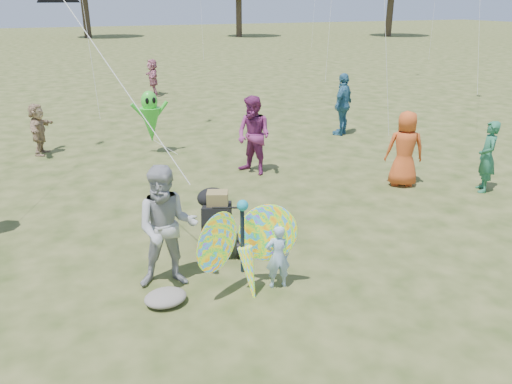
{
  "coord_description": "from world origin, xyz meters",
  "views": [
    {
      "loc": [
        -3.11,
        -5.45,
        4.02
      ],
      "look_at": [
        -0.2,
        1.5,
        1.1
      ],
      "focal_mm": 35.0,
      "sensor_mm": 36.0,
      "label": 1
    }
  ],
  "objects_px": {
    "adult_man": "(167,228)",
    "butterfly_kite": "(245,249)",
    "crowd_e": "(254,136)",
    "alien_kite": "(151,119)",
    "crowd_a": "(405,149)",
    "crowd_c": "(343,104)",
    "jogging_stroller": "(216,217)",
    "crowd_j": "(153,77)",
    "crowd_d": "(38,129)",
    "crowd_f": "(487,157)",
    "child_girl": "(278,256)"
  },
  "relations": [
    {
      "from": "crowd_a",
      "to": "crowd_d",
      "type": "relative_size",
      "value": 1.22
    },
    {
      "from": "crowd_f",
      "to": "adult_man",
      "type": "bearing_deg",
      "value": -48.26
    },
    {
      "from": "crowd_a",
      "to": "crowd_c",
      "type": "height_order",
      "value": "crowd_c"
    },
    {
      "from": "adult_man",
      "to": "child_girl",
      "type": "bearing_deg",
      "value": -10.71
    },
    {
      "from": "child_girl",
      "to": "crowd_c",
      "type": "height_order",
      "value": "crowd_c"
    },
    {
      "from": "child_girl",
      "to": "crowd_c",
      "type": "bearing_deg",
      "value": -117.27
    },
    {
      "from": "crowd_e",
      "to": "jogging_stroller",
      "type": "distance_m",
      "value": 4.08
    },
    {
      "from": "crowd_e",
      "to": "crowd_f",
      "type": "bearing_deg",
      "value": 25.63
    },
    {
      "from": "jogging_stroller",
      "to": "alien_kite",
      "type": "distance_m",
      "value": 6.15
    },
    {
      "from": "adult_man",
      "to": "butterfly_kite",
      "type": "height_order",
      "value": "adult_man"
    },
    {
      "from": "crowd_a",
      "to": "crowd_e",
      "type": "bearing_deg",
      "value": -9.52
    },
    {
      "from": "adult_man",
      "to": "crowd_e",
      "type": "relative_size",
      "value": 0.98
    },
    {
      "from": "crowd_j",
      "to": "butterfly_kite",
      "type": "relative_size",
      "value": 0.9
    },
    {
      "from": "crowd_a",
      "to": "crowd_e",
      "type": "relative_size",
      "value": 0.91
    },
    {
      "from": "child_girl",
      "to": "crowd_c",
      "type": "xyz_separation_m",
      "value": [
        5.68,
        7.39,
        0.45
      ]
    },
    {
      "from": "crowd_a",
      "to": "butterfly_kite",
      "type": "bearing_deg",
      "value": 56.48
    },
    {
      "from": "child_girl",
      "to": "alien_kite",
      "type": "distance_m",
      "value": 7.63
    },
    {
      "from": "crowd_c",
      "to": "jogging_stroller",
      "type": "bearing_deg",
      "value": 8.24
    },
    {
      "from": "crowd_c",
      "to": "crowd_j",
      "type": "distance_m",
      "value": 10.09
    },
    {
      "from": "jogging_stroller",
      "to": "crowd_a",
      "type": "bearing_deg",
      "value": 37.79
    },
    {
      "from": "crowd_d",
      "to": "crowd_e",
      "type": "bearing_deg",
      "value": -108.3
    },
    {
      "from": "child_girl",
      "to": "crowd_c",
      "type": "distance_m",
      "value": 9.33
    },
    {
      "from": "crowd_j",
      "to": "alien_kite",
      "type": "relative_size",
      "value": 0.9
    },
    {
      "from": "jogging_stroller",
      "to": "alien_kite",
      "type": "xyz_separation_m",
      "value": [
        0.18,
        6.14,
        0.36
      ]
    },
    {
      "from": "crowd_d",
      "to": "alien_kite",
      "type": "bearing_deg",
      "value": -91.21
    },
    {
      "from": "crowd_c",
      "to": "crowd_a",
      "type": "bearing_deg",
      "value": 39.57
    },
    {
      "from": "crowd_a",
      "to": "alien_kite",
      "type": "relative_size",
      "value": 0.99
    },
    {
      "from": "crowd_c",
      "to": "crowd_f",
      "type": "bearing_deg",
      "value": 56.81
    },
    {
      "from": "crowd_j",
      "to": "alien_kite",
      "type": "bearing_deg",
      "value": -7.38
    },
    {
      "from": "crowd_a",
      "to": "crowd_c",
      "type": "xyz_separation_m",
      "value": [
        1.19,
        4.53,
        0.1
      ]
    },
    {
      "from": "crowd_e",
      "to": "alien_kite",
      "type": "relative_size",
      "value": 1.09
    },
    {
      "from": "adult_man",
      "to": "jogging_stroller",
      "type": "distance_m",
      "value": 1.32
    },
    {
      "from": "crowd_f",
      "to": "butterfly_kite",
      "type": "distance_m",
      "value": 6.67
    },
    {
      "from": "crowd_f",
      "to": "butterfly_kite",
      "type": "xyz_separation_m",
      "value": [
        -6.42,
        -1.82,
        -0.09
      ]
    },
    {
      "from": "child_girl",
      "to": "crowd_d",
      "type": "distance_m",
      "value": 9.26
    },
    {
      "from": "butterfly_kite",
      "to": "adult_man",
      "type": "bearing_deg",
      "value": 146.04
    },
    {
      "from": "crowd_f",
      "to": "butterfly_kite",
      "type": "relative_size",
      "value": 0.91
    },
    {
      "from": "crowd_j",
      "to": "jogging_stroller",
      "type": "bearing_deg",
      "value": -3.22
    },
    {
      "from": "crowd_e",
      "to": "butterfly_kite",
      "type": "xyz_separation_m",
      "value": [
        -2.16,
        -4.91,
        -0.24
      ]
    },
    {
      "from": "child_girl",
      "to": "crowd_d",
      "type": "bearing_deg",
      "value": -59.9
    },
    {
      "from": "crowd_d",
      "to": "adult_man",
      "type": "bearing_deg",
      "value": -148.4
    },
    {
      "from": "crowd_d",
      "to": "crowd_a",
      "type": "bearing_deg",
      "value": -107.74
    },
    {
      "from": "child_girl",
      "to": "alien_kite",
      "type": "bearing_deg",
      "value": -77.62
    },
    {
      "from": "butterfly_kite",
      "to": "crowd_f",
      "type": "bearing_deg",
      "value": 15.81
    },
    {
      "from": "child_girl",
      "to": "crowd_a",
      "type": "bearing_deg",
      "value": -137.24
    },
    {
      "from": "jogging_stroller",
      "to": "crowd_j",
      "type": "bearing_deg",
      "value": 104.31
    },
    {
      "from": "child_girl",
      "to": "butterfly_kite",
      "type": "height_order",
      "value": "butterfly_kite"
    },
    {
      "from": "crowd_c",
      "to": "butterfly_kite",
      "type": "xyz_separation_m",
      "value": [
        -6.18,
        -7.35,
        -0.25
      ]
    },
    {
      "from": "crowd_c",
      "to": "alien_kite",
      "type": "xyz_separation_m",
      "value": [
        -5.96,
        0.23,
        0.01
      ]
    },
    {
      "from": "jogging_stroller",
      "to": "butterfly_kite",
      "type": "height_order",
      "value": "butterfly_kite"
    }
  ]
}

